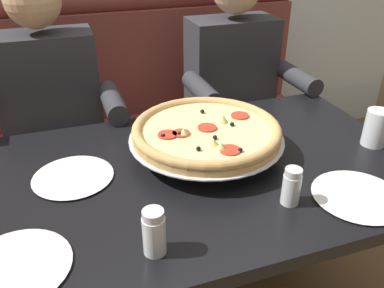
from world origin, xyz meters
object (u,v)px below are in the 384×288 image
(booth_bench, at_px, (143,138))
(drinking_glass, at_px, (376,130))
(diner_right, at_px, (239,91))
(patio_chair, at_px, (281,44))
(dining_table, at_px, (201,192))
(plate_far_side, at_px, (14,265))
(plate_near_left, at_px, (358,194))
(diner_left, at_px, (53,116))
(pizza, at_px, (206,132))
(shaker_oregano, at_px, (154,235))
(shaker_parmesan, at_px, (291,189))
(plate_near_right, at_px, (73,175))

(booth_bench, bearing_deg, drinking_glass, -57.49)
(diner_right, bearing_deg, patio_chair, 52.10)
(dining_table, relative_size, patio_chair, 1.57)
(plate_far_side, distance_m, patio_chair, 2.85)
(dining_table, distance_m, drinking_glass, 0.61)
(diner_right, bearing_deg, plate_near_left, -94.13)
(diner_left, relative_size, plate_near_left, 5.15)
(pizza, height_order, plate_far_side, pizza)
(shaker_oregano, height_order, drinking_glass, drinking_glass)
(plate_far_side, height_order, patio_chair, patio_chair)
(shaker_oregano, relative_size, shaker_parmesan, 1.09)
(shaker_oregano, bearing_deg, booth_bench, 79.34)
(diner_left, xyz_separation_m, shaker_parmesan, (0.58, -0.85, 0.08))
(diner_right, relative_size, patio_chair, 1.48)
(diner_left, bearing_deg, booth_bench, 32.75)
(booth_bench, xyz_separation_m, plate_far_side, (-0.52, -1.13, 0.36))
(diner_left, height_order, shaker_oregano, diner_left)
(shaker_parmesan, bearing_deg, pizza, 110.73)
(shaker_parmesan, relative_size, plate_near_right, 0.45)
(booth_bench, bearing_deg, patio_chair, 35.36)
(booth_bench, xyz_separation_m, dining_table, (0.00, -0.88, 0.26))
(booth_bench, height_order, plate_near_right, booth_bench)
(diner_left, distance_m, patio_chair, 2.20)
(diner_left, xyz_separation_m, plate_near_left, (0.76, -0.89, 0.05))
(plate_near_left, bearing_deg, patio_chair, 64.14)
(booth_bench, xyz_separation_m, plate_near_left, (0.35, -1.16, 0.36))
(booth_bench, height_order, shaker_parmesan, booth_bench)
(pizza, bearing_deg, shaker_oregano, -125.56)
(drinking_glass, bearing_deg, shaker_oregano, -163.30)
(dining_table, relative_size, plate_far_side, 5.55)
(dining_table, distance_m, plate_near_right, 0.39)
(plate_near_right, bearing_deg, plate_far_side, -114.84)
(shaker_oregano, bearing_deg, shaker_parmesan, 8.52)
(diner_left, height_order, shaker_parmesan, diner_left)
(dining_table, distance_m, pizza, 0.19)
(pizza, relative_size, patio_chair, 0.57)
(booth_bench, distance_m, dining_table, 0.92)
(pizza, height_order, plate_near_left, pizza)
(diner_right, xyz_separation_m, shaker_parmesan, (-0.25, -0.85, 0.08))
(shaker_parmesan, height_order, drinking_glass, drinking_glass)
(plate_near_left, bearing_deg, dining_table, 141.87)
(shaker_oregano, distance_m, plate_near_right, 0.40)
(shaker_parmesan, height_order, patio_chair, patio_chair)
(plate_near_right, xyz_separation_m, plate_far_side, (-0.15, -0.32, 0.00))
(diner_right, relative_size, plate_near_left, 5.15)
(plate_far_side, relative_size, drinking_glass, 1.98)
(plate_near_left, xyz_separation_m, drinking_glass, (0.24, 0.23, 0.04))
(diner_left, bearing_deg, plate_far_side, -97.00)
(plate_near_left, relative_size, patio_chair, 0.29)
(shaker_parmesan, height_order, plate_near_right, shaker_parmesan)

